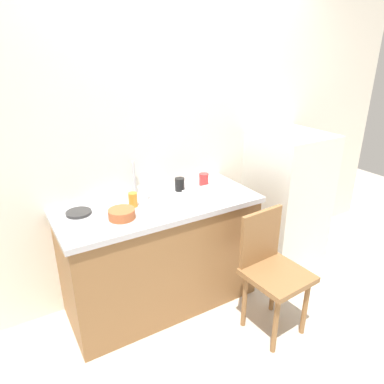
{
  "coord_description": "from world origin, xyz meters",
  "views": [
    {
      "loc": [
        -1.37,
        -1.47,
        1.93
      ],
      "look_at": [
        -0.13,
        0.6,
        0.93
      ],
      "focal_mm": 32.87,
      "sensor_mm": 36.0,
      "label": 1
    }
  ],
  "objects_px": {
    "terracotta_bowl": "(122,214)",
    "hotplate": "(79,213)",
    "refrigerator": "(286,199)",
    "cup_orange": "(133,200)",
    "dish_tray": "(205,194)",
    "chair": "(271,268)",
    "cup_black": "(180,184)",
    "cup_red": "(204,179)",
    "cup_white": "(143,193)"
  },
  "relations": [
    {
      "from": "refrigerator",
      "to": "terracotta_bowl",
      "type": "height_order",
      "value": "refrigerator"
    },
    {
      "from": "refrigerator",
      "to": "chair",
      "type": "height_order",
      "value": "refrigerator"
    },
    {
      "from": "cup_orange",
      "to": "cup_red",
      "type": "height_order",
      "value": "cup_orange"
    },
    {
      "from": "hotplate",
      "to": "cup_red",
      "type": "relative_size",
      "value": 1.74
    },
    {
      "from": "refrigerator",
      "to": "cup_black",
      "type": "relative_size",
      "value": 12.12
    },
    {
      "from": "cup_black",
      "to": "refrigerator",
      "type": "bearing_deg",
      "value": -7.18
    },
    {
      "from": "cup_black",
      "to": "cup_red",
      "type": "distance_m",
      "value": 0.23
    },
    {
      "from": "chair",
      "to": "cup_red",
      "type": "distance_m",
      "value": 0.88
    },
    {
      "from": "refrigerator",
      "to": "terracotta_bowl",
      "type": "distance_m",
      "value": 1.65
    },
    {
      "from": "refrigerator",
      "to": "dish_tray",
      "type": "relative_size",
      "value": 4.41
    },
    {
      "from": "terracotta_bowl",
      "to": "cup_white",
      "type": "xyz_separation_m",
      "value": [
        0.25,
        0.21,
        0.02
      ]
    },
    {
      "from": "chair",
      "to": "cup_white",
      "type": "distance_m",
      "value": 1.06
    },
    {
      "from": "dish_tray",
      "to": "cup_red",
      "type": "bearing_deg",
      "value": 58.74
    },
    {
      "from": "refrigerator",
      "to": "hotplate",
      "type": "height_order",
      "value": "refrigerator"
    },
    {
      "from": "terracotta_bowl",
      "to": "hotplate",
      "type": "xyz_separation_m",
      "value": [
        -0.23,
        0.21,
        -0.02
      ]
    },
    {
      "from": "refrigerator",
      "to": "cup_orange",
      "type": "height_order",
      "value": "refrigerator"
    },
    {
      "from": "dish_tray",
      "to": "cup_red",
      "type": "relative_size",
      "value": 2.86
    },
    {
      "from": "chair",
      "to": "cup_black",
      "type": "xyz_separation_m",
      "value": [
        -0.3,
        0.77,
        0.43
      ]
    },
    {
      "from": "cup_black",
      "to": "cup_orange",
      "type": "relative_size",
      "value": 0.98
    },
    {
      "from": "refrigerator",
      "to": "terracotta_bowl",
      "type": "xyz_separation_m",
      "value": [
        -1.62,
        -0.1,
        0.29
      ]
    },
    {
      "from": "refrigerator",
      "to": "cup_orange",
      "type": "bearing_deg",
      "value": 178.54
    },
    {
      "from": "refrigerator",
      "to": "chair",
      "type": "relative_size",
      "value": 1.39
    },
    {
      "from": "dish_tray",
      "to": "cup_black",
      "type": "height_order",
      "value": "cup_black"
    },
    {
      "from": "refrigerator",
      "to": "cup_orange",
      "type": "relative_size",
      "value": 11.91
    },
    {
      "from": "terracotta_bowl",
      "to": "hotplate",
      "type": "height_order",
      "value": "terracotta_bowl"
    },
    {
      "from": "refrigerator",
      "to": "cup_red",
      "type": "bearing_deg",
      "value": 170.62
    },
    {
      "from": "terracotta_bowl",
      "to": "cup_red",
      "type": "xyz_separation_m",
      "value": [
        0.79,
        0.24,
        0.02
      ]
    },
    {
      "from": "terracotta_bowl",
      "to": "cup_red",
      "type": "distance_m",
      "value": 0.83
    },
    {
      "from": "chair",
      "to": "terracotta_bowl",
      "type": "height_order",
      "value": "terracotta_bowl"
    },
    {
      "from": "dish_tray",
      "to": "terracotta_bowl",
      "type": "bearing_deg",
      "value": -178.55
    },
    {
      "from": "cup_red",
      "to": "chair",
      "type": "bearing_deg",
      "value": -84.55
    },
    {
      "from": "cup_orange",
      "to": "terracotta_bowl",
      "type": "bearing_deg",
      "value": -134.55
    },
    {
      "from": "cup_black",
      "to": "cup_white",
      "type": "xyz_separation_m",
      "value": [
        -0.32,
        -0.02,
        0.0
      ]
    },
    {
      "from": "hotplate",
      "to": "chair",
      "type": "bearing_deg",
      "value": -34.24
    },
    {
      "from": "chair",
      "to": "hotplate",
      "type": "distance_m",
      "value": 1.38
    },
    {
      "from": "terracotta_bowl",
      "to": "cup_white",
      "type": "distance_m",
      "value": 0.33
    },
    {
      "from": "refrigerator",
      "to": "cup_orange",
      "type": "xyz_separation_m",
      "value": [
        -1.49,
        0.04,
        0.31
      ]
    },
    {
      "from": "refrigerator",
      "to": "hotplate",
      "type": "relative_size",
      "value": 7.26
    },
    {
      "from": "chair",
      "to": "cup_black",
      "type": "height_order",
      "value": "cup_black"
    },
    {
      "from": "hotplate",
      "to": "cup_white",
      "type": "bearing_deg",
      "value": 0.09
    },
    {
      "from": "refrigerator",
      "to": "chair",
      "type": "bearing_deg",
      "value": -139.97
    },
    {
      "from": "refrigerator",
      "to": "dish_tray",
      "type": "xyz_separation_m",
      "value": [
        -0.96,
        -0.08,
        0.29
      ]
    },
    {
      "from": "hotplate",
      "to": "terracotta_bowl",
      "type": "bearing_deg",
      "value": -42.77
    },
    {
      "from": "chair",
      "to": "cup_orange",
      "type": "xyz_separation_m",
      "value": [
        -0.73,
        0.67,
        0.43
      ]
    },
    {
      "from": "terracotta_bowl",
      "to": "cup_red",
      "type": "bearing_deg",
      "value": 16.62
    },
    {
      "from": "dish_tray",
      "to": "refrigerator",
      "type": "bearing_deg",
      "value": 4.95
    },
    {
      "from": "terracotta_bowl",
      "to": "hotplate",
      "type": "relative_size",
      "value": 1.04
    },
    {
      "from": "chair",
      "to": "terracotta_bowl",
      "type": "distance_m",
      "value": 1.1
    },
    {
      "from": "refrigerator",
      "to": "chair",
      "type": "xyz_separation_m",
      "value": [
        -0.75,
        -0.63,
        -0.12
      ]
    },
    {
      "from": "chair",
      "to": "cup_orange",
      "type": "height_order",
      "value": "cup_orange"
    }
  ]
}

